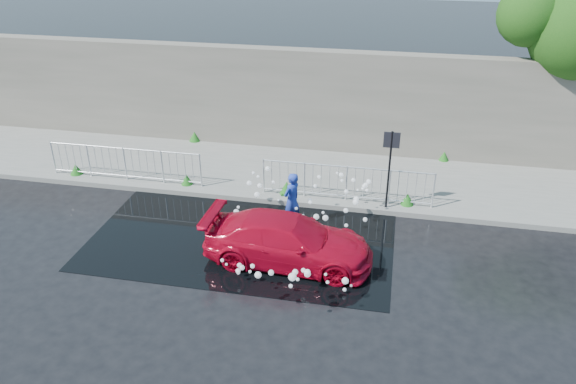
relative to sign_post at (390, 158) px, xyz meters
name	(u,v)px	position (x,y,z in m)	size (l,w,h in m)	color
ground	(215,254)	(-4.20, -3.10, -1.72)	(90.00, 90.00, 0.00)	black
pavement	(261,170)	(-4.20, 1.90, -1.65)	(30.00, 4.00, 0.15)	slate
curb	(245,198)	(-4.20, -0.10, -1.64)	(30.00, 0.25, 0.16)	slate
retaining_wall	(275,98)	(-4.20, 4.10, 0.18)	(30.00, 0.60, 3.50)	#59554B
puddle	(244,236)	(-3.70, -2.10, -1.72)	(8.00, 5.00, 0.01)	black
sign_post	(390,158)	(0.00, 0.00, 0.00)	(0.45, 0.06, 2.50)	black
railing_left	(125,163)	(-8.20, 0.25, -0.99)	(5.05, 0.05, 1.10)	silver
railing_right	(346,182)	(-1.20, 0.25, -0.99)	(5.05, 0.05, 1.10)	silver
weeds	(254,170)	(-4.31, 1.36, -1.40)	(12.17, 3.93, 0.39)	#175516
water_spray	(300,220)	(-2.16, -2.11, -1.04)	(3.65, 5.60, 1.08)	white
red_car	(288,241)	(-2.28, -3.05, -1.12)	(1.70, 4.19, 1.22)	#AD061E
person	(292,200)	(-2.53, -1.30, -0.92)	(0.58, 0.38, 1.60)	#2037A3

